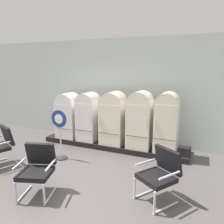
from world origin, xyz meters
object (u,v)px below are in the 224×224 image
at_px(sign_stand, 60,136).
at_px(armchair_right, 160,172).
at_px(armchair_center, 38,167).
at_px(refrigerator_1, 88,115).
at_px(refrigerator_2, 113,116).
at_px(refrigerator_4, 167,120).
at_px(armchair_left, 0,144).
at_px(refrigerator_3, 140,118).
at_px(refrigerator_0, 68,114).

bearing_deg(sign_stand, armchair_right, -16.00).
xyz_separation_m(armchair_center, sign_stand, (-0.58, 1.50, 0.09)).
bearing_deg(armchair_right, refrigerator_1, 141.97).
relative_size(refrigerator_1, refrigerator_2, 0.96).
height_order(refrigerator_1, armchair_center, refrigerator_1).
bearing_deg(armchair_center, refrigerator_4, 54.67).
height_order(refrigerator_1, armchair_right, refrigerator_1).
bearing_deg(refrigerator_2, armchair_left, -134.39).
relative_size(refrigerator_3, armchair_center, 1.64).
distance_m(refrigerator_4, armchair_right, 2.11).
height_order(refrigerator_0, refrigerator_2, refrigerator_2).
relative_size(refrigerator_2, armchair_right, 1.59).
distance_m(refrigerator_0, armchair_center, 3.02).
height_order(refrigerator_4, sign_stand, refrigerator_4).
xyz_separation_m(refrigerator_4, armchair_right, (0.24, -2.05, -0.46)).
height_order(refrigerator_4, armchair_right, refrigerator_4).
bearing_deg(armchair_right, refrigerator_3, 115.52).
bearing_deg(armchair_right, refrigerator_2, 130.89).
height_order(refrigerator_0, sign_stand, refrigerator_0).
distance_m(refrigerator_3, refrigerator_4, 0.74).
xyz_separation_m(refrigerator_0, refrigerator_3, (2.39, -0.01, 0.10)).
relative_size(refrigerator_4, armchair_left, 1.65).
relative_size(refrigerator_2, sign_stand, 1.17).
height_order(armchair_center, sign_stand, sign_stand).
xyz_separation_m(refrigerator_2, refrigerator_4, (1.56, -0.03, 0.04)).
xyz_separation_m(refrigerator_3, armchair_right, (0.98, -2.04, -0.45)).
relative_size(refrigerator_4, armchair_right, 1.65).
bearing_deg(sign_stand, refrigerator_0, 115.28).
relative_size(refrigerator_1, sign_stand, 1.13).
bearing_deg(refrigerator_0, sign_stand, -64.72).
height_order(refrigerator_2, sign_stand, refrigerator_2).
bearing_deg(armchair_center, refrigerator_2, 81.93).
height_order(refrigerator_0, refrigerator_4, refrigerator_4).
bearing_deg(refrigerator_0, refrigerator_4, -0.11).
distance_m(refrigerator_2, refrigerator_4, 1.56).
relative_size(armchair_left, armchair_right, 1.00).
relative_size(refrigerator_0, refrigerator_2, 0.93).
distance_m(armchair_left, armchair_center, 1.83).
bearing_deg(armchair_center, refrigerator_3, 66.15).
bearing_deg(refrigerator_4, armchair_right, -83.34).
distance_m(refrigerator_3, sign_stand, 2.22).
distance_m(refrigerator_2, armchair_center, 2.85).
bearing_deg(armchair_center, refrigerator_0, 113.02).
bearing_deg(refrigerator_1, refrigerator_3, -0.49).
relative_size(refrigerator_1, armchair_center, 1.52).
bearing_deg(armchair_left, armchair_right, 1.33).
xyz_separation_m(refrigerator_0, armchair_left, (-0.55, -2.14, -0.36)).
bearing_deg(refrigerator_3, refrigerator_2, 177.75).
bearing_deg(refrigerator_2, refrigerator_3, -2.25).
distance_m(refrigerator_0, refrigerator_4, 3.13).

